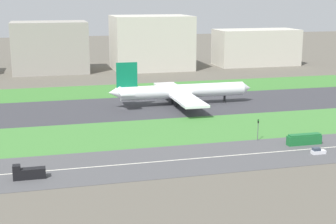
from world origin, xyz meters
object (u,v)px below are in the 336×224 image
object	(u,v)px
cargo_warehouse	(256,47)
car_5	(318,151)
fuel_tank_west	(124,49)
traffic_light	(258,128)
airliner	(179,91)
bus_0	(304,139)
hangar_building	(50,47)
truck_1	(28,173)
office_tower	(151,42)

from	to	relation	value
cargo_warehouse	car_5	bearing A→B (deg)	-108.70
car_5	fuel_tank_west	xyz separation A→B (m)	(-20.50, 237.00, 7.94)
car_5	traffic_light	bearing A→B (deg)	-56.61
airliner	bus_0	xyz separation A→B (m)	(23.18, -68.00, -4.41)
bus_0	hangar_building	distance (m)	197.60
truck_1	traffic_light	xyz separation A→B (m)	(73.76, 17.99, 2.62)
truck_1	fuel_tank_west	bearing A→B (deg)	-105.36
bus_0	office_tower	size ratio (longest dim) A/B	0.23
bus_0	fuel_tank_west	distance (m)	228.11
office_tower	airliner	bearing A→B (deg)	-96.24
car_5	traffic_light	world-z (taller)	traffic_light
car_5	fuel_tank_west	world-z (taller)	fuel_tank_west
airliner	traffic_light	world-z (taller)	airliner
truck_1	traffic_light	world-z (taller)	traffic_light
office_tower	hangar_building	bearing A→B (deg)	180.00
truck_1	office_tower	world-z (taller)	office_tower
car_5	cargo_warehouse	xyz separation A→B (m)	(65.00, 192.00, 11.39)
office_tower	truck_1	bearing A→B (deg)	-111.54
traffic_light	office_tower	xyz separation A→B (m)	(2.02, 174.01, 13.07)
hangar_building	fuel_tank_west	bearing A→B (deg)	39.66
hangar_building	cargo_warehouse	size ratio (longest dim) A/B	0.81
cargo_warehouse	airliner	bearing A→B (deg)	-127.44
airliner	traffic_light	xyz separation A→B (m)	(10.44, -60.01, -1.94)
bus_0	fuel_tank_west	bearing A→B (deg)	95.38
airliner	car_5	xyz separation A→B (m)	(22.29, -78.00, -5.31)
truck_1	cargo_warehouse	xyz separation A→B (m)	(150.62, 192.00, 10.64)
office_tower	cargo_warehouse	distance (m)	75.01
truck_1	office_tower	size ratio (longest dim) A/B	0.17
truck_1	car_5	distance (m)	85.62
truck_1	traffic_light	bearing A→B (deg)	-166.29
bus_0	cargo_warehouse	world-z (taller)	cargo_warehouse
cargo_warehouse	fuel_tank_west	xyz separation A→B (m)	(-85.50, 45.00, -3.45)
cargo_warehouse	fuel_tank_west	size ratio (longest dim) A/B	3.20
truck_1	bus_0	world-z (taller)	truck_1
hangar_building	cargo_warehouse	world-z (taller)	hangar_building
car_5	truck_1	bearing A→B (deg)	0.00
traffic_light	cargo_warehouse	xyz separation A→B (m)	(76.86, 174.01, 8.02)
truck_1	fuel_tank_west	size ratio (longest dim) A/B	0.47
office_tower	cargo_warehouse	xyz separation A→B (m)	(74.84, 0.00, -5.05)
truck_1	cargo_warehouse	distance (m)	244.26
airliner	truck_1	world-z (taller)	airliner
traffic_light	truck_1	bearing A→B (deg)	-166.29
airliner	office_tower	xyz separation A→B (m)	(12.46, 114.00, 11.13)
car_5	bus_0	distance (m)	10.08
hangar_building	fuel_tank_west	xyz separation A→B (m)	(54.28, 45.00, -6.99)
bus_0	fuel_tank_west	world-z (taller)	fuel_tank_west
car_5	airliner	bearing A→B (deg)	-74.05
car_5	hangar_building	size ratio (longest dim) A/B	0.10
traffic_light	cargo_warehouse	bearing A→B (deg)	66.17
airliner	car_5	distance (m)	81.30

